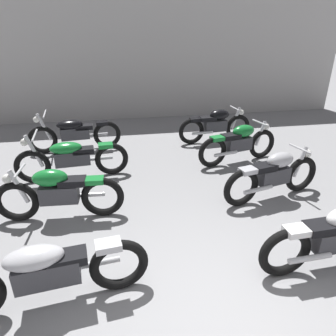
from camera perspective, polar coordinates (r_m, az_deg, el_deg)
name	(u,v)px	position (r m, az deg, el deg)	size (l,w,h in m)	color
back_wall	(138,60)	(10.22, -5.60, 19.06)	(13.45, 0.24, 3.60)	#BCBAB7
motorcycle_left_row_0	(46,271)	(3.66, -21.47, -17.20)	(2.17, 0.68, 0.97)	black
motorcycle_left_row_1	(59,192)	(5.08, -19.43, -4.24)	(1.97, 0.48, 0.88)	black
motorcycle_left_row_2	(72,157)	(6.34, -17.22, 1.90)	(2.17, 0.68, 0.97)	black
motorcycle_left_row_3	(74,133)	(7.81, -16.77, 6.23)	(2.17, 0.68, 0.97)	black
motorcycle_right_row_0	(335,237)	(4.37, 28.34, -11.03)	(1.97, 0.48, 0.88)	black
motorcycle_right_row_1	(274,174)	(5.65, 18.83, -1.11)	(1.94, 0.67, 0.88)	black
motorcycle_right_row_2	(239,143)	(6.98, 12.88, 4.55)	(1.94, 0.67, 0.88)	black
motorcycle_right_row_3	(216,125)	(8.17, 8.74, 7.85)	(1.97, 0.52, 0.88)	black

